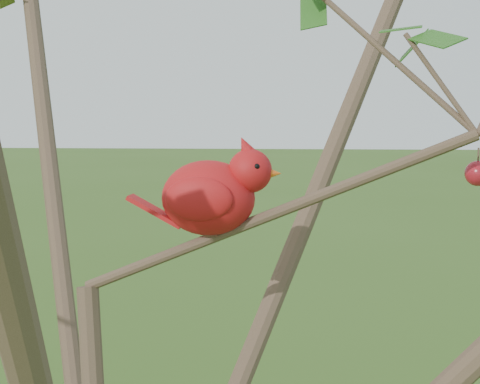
{
  "coord_description": "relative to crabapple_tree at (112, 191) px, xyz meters",
  "views": [
    {
      "loc": [
        0.28,
        -1.05,
        2.24
      ],
      "look_at": [
        0.2,
        0.08,
        2.11
      ],
      "focal_mm": 55.0,
      "sensor_mm": 36.0,
      "label": 1
    }
  ],
  "objects": [
    {
      "name": "crabapple_tree",
      "position": [
        0.0,
        0.0,
        0.0
      ],
      "size": [
        2.35,
        2.05,
        2.95
      ],
      "color": "#463526",
      "rests_on": "ground"
    },
    {
      "name": "cardinal",
      "position": [
        0.13,
        0.11,
        -0.02
      ],
      "size": [
        0.25,
        0.13,
        0.17
      ],
      "rotation": [
        0.0,
        0.0,
        -0.07
      ],
      "color": "red",
      "rests_on": "ground"
    },
    {
      "name": "distant_trees",
      "position": [
        -5.0,
        23.3,
        -0.74
      ],
      "size": [
        39.96,
        10.17,
        2.89
      ],
      "color": "#463526",
      "rests_on": "ground"
    }
  ]
}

